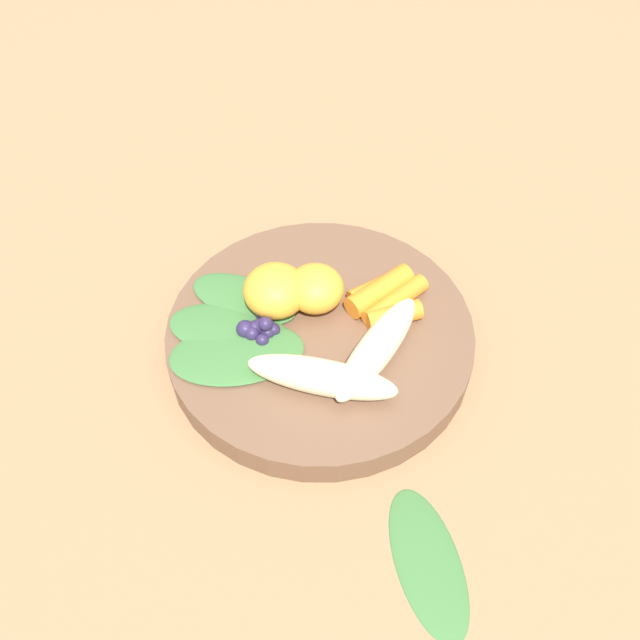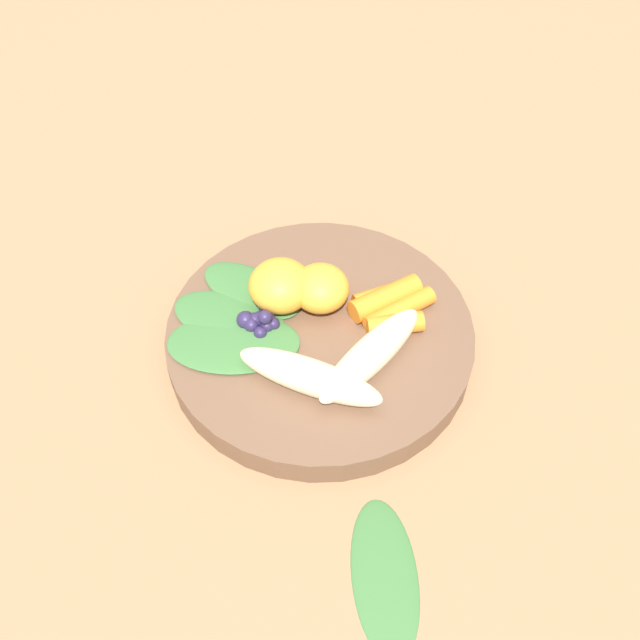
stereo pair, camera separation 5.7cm
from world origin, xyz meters
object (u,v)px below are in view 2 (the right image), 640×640
orange_segment_near (281,286)px  kale_leaf_stray (385,575)px  bowl (320,337)px  banana_peeled_right (310,376)px  banana_peeled_left (370,355)px

orange_segment_near → kale_leaf_stray: (-0.05, -0.23, -0.04)m
bowl → kale_leaf_stray: 0.20m
kale_leaf_stray → banana_peeled_right: bearing=-163.1°
bowl → orange_segment_near: (-0.01, 0.04, 0.03)m
bowl → banana_peeled_right: 0.06m
banana_peeled_left → banana_peeled_right: 0.05m
orange_segment_near → kale_leaf_stray: size_ratio=0.48×
banana_peeled_right → orange_segment_near: 0.09m
bowl → banana_peeled_left: bearing=-74.3°
banana_peeled_left → kale_leaf_stray: banana_peeled_left is taller
bowl → orange_segment_near: 0.05m
banana_peeled_left → kale_leaf_stray: 0.16m
bowl → banana_peeled_left: banana_peeled_left is taller
banana_peeled_right → bowl: bearing=104.9°
kale_leaf_stray → banana_peeled_left: bearing=177.9°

